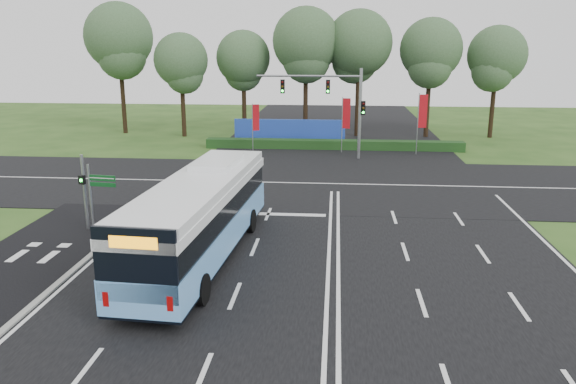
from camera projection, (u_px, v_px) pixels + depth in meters
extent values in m
plane|color=#284A18|center=(329.00, 250.00, 24.66)|extent=(120.00, 120.00, 0.00)
cube|color=black|center=(329.00, 250.00, 24.66)|extent=(20.00, 120.00, 0.04)
cube|color=black|center=(332.00, 184.00, 36.21)|extent=(120.00, 14.00, 0.05)
cube|color=black|center=(20.00, 266.00, 22.80)|extent=(5.00, 18.00, 0.06)
cube|color=gray|center=(77.00, 267.00, 22.59)|extent=(0.25, 18.00, 0.12)
cube|color=#6AAEF6|center=(202.00, 233.00, 23.37)|extent=(3.59, 13.24, 1.20)
cube|color=black|center=(202.00, 245.00, 23.51)|extent=(3.56, 13.17, 0.33)
cube|color=black|center=(200.00, 208.00, 23.09)|extent=(3.47, 13.04, 1.04)
cube|color=white|center=(200.00, 192.00, 22.92)|extent=(3.59, 13.24, 0.38)
cube|color=white|center=(199.00, 183.00, 22.83)|extent=(3.50, 12.71, 0.38)
cube|color=white|center=(217.00, 162.00, 25.35)|extent=(1.96, 3.38, 0.27)
cube|color=black|center=(136.00, 266.00, 16.88)|extent=(2.65, 0.30, 2.40)
cube|color=orange|center=(133.00, 242.00, 16.65)|extent=(1.53, 0.16, 0.38)
cylinder|color=black|center=(199.00, 218.00, 27.25)|extent=(0.38, 1.15, 1.13)
cylinder|color=black|center=(251.00, 221.00, 26.88)|extent=(0.38, 1.15, 1.13)
cylinder|color=black|center=(132.00, 285.00, 19.75)|extent=(0.38, 1.15, 1.13)
cylinder|color=black|center=(202.00, 289.00, 19.37)|extent=(0.38, 1.15, 1.13)
cylinder|color=gray|center=(85.00, 193.00, 26.89)|extent=(0.15, 0.15, 3.73)
cube|color=black|center=(82.00, 180.00, 26.54)|extent=(0.34, 0.28, 0.43)
sphere|color=#19F233|center=(81.00, 180.00, 26.44)|extent=(0.15, 0.15, 0.15)
cylinder|color=gray|center=(91.00, 201.00, 25.91)|extent=(0.10, 0.10, 3.49)
cube|color=#0C4419|center=(102.00, 178.00, 25.49)|extent=(1.31, 0.22, 0.26)
cube|color=#0C4419|center=(102.00, 185.00, 25.56)|extent=(1.31, 0.22, 0.19)
cube|color=white|center=(102.00, 178.00, 25.45)|extent=(1.21, 0.16, 0.03)
cylinder|color=gray|center=(253.00, 128.00, 46.56)|extent=(0.06, 0.06, 4.05)
cube|color=#B00F16|center=(256.00, 118.00, 46.40)|extent=(0.53, 0.20, 2.16)
cylinder|color=gray|center=(342.00, 125.00, 46.11)|extent=(0.07, 0.07, 4.61)
cube|color=#B00F16|center=(347.00, 113.00, 45.80)|extent=(0.62, 0.09, 2.46)
cylinder|color=gray|center=(418.00, 124.00, 45.26)|extent=(0.08, 0.08, 4.99)
cube|color=#B00F16|center=(423.00, 111.00, 44.99)|extent=(0.67, 0.09, 2.66)
cylinder|color=gray|center=(360.00, 114.00, 43.35)|extent=(0.24, 0.24, 7.00)
cylinder|color=gray|center=(309.00, 76.00, 42.94)|extent=(8.00, 0.16, 0.16)
cube|color=black|center=(328.00, 87.00, 43.02)|extent=(0.32, 0.28, 1.05)
cube|color=black|center=(283.00, 86.00, 43.31)|extent=(0.32, 0.28, 1.05)
cube|color=black|center=(363.00, 108.00, 43.20)|extent=(0.32, 0.28, 1.05)
cube|color=#183C15|center=(333.00, 145.00, 48.16)|extent=(22.00, 1.20, 0.80)
cube|color=#2043B1|center=(290.00, 132.00, 50.72)|extent=(10.00, 0.30, 2.20)
cylinder|color=black|center=(122.00, 88.00, 55.99)|extent=(0.44, 0.44, 9.00)
sphere|color=#36512F|center=(119.00, 37.00, 54.72)|extent=(6.63, 6.63, 6.63)
cylinder|color=black|center=(183.00, 101.00, 54.19)|extent=(0.44, 0.44, 6.94)
sphere|color=#36512F|center=(181.00, 60.00, 53.21)|extent=(5.12, 5.12, 5.12)
cylinder|color=black|center=(244.00, 98.00, 55.48)|extent=(0.44, 0.44, 7.12)
sphere|color=#36512F|center=(243.00, 57.00, 54.47)|extent=(5.25, 5.25, 5.25)
cylinder|color=black|center=(306.00, 92.00, 53.95)|extent=(0.44, 0.44, 8.61)
sphere|color=#36512F|center=(306.00, 41.00, 52.73)|extent=(6.35, 6.35, 6.35)
cylinder|color=black|center=(358.00, 93.00, 54.02)|extent=(0.44, 0.44, 8.44)
sphere|color=#36512F|center=(359.00, 43.00, 52.83)|extent=(6.22, 6.22, 6.22)
cylinder|color=black|center=(428.00, 96.00, 53.65)|extent=(0.44, 0.44, 7.90)
sphere|color=#36512F|center=(431.00, 49.00, 52.53)|extent=(5.82, 5.82, 5.82)
cylinder|color=black|center=(493.00, 99.00, 53.42)|extent=(0.44, 0.44, 7.40)
sphere|color=#36512F|center=(497.00, 55.00, 52.37)|extent=(5.45, 5.45, 5.45)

